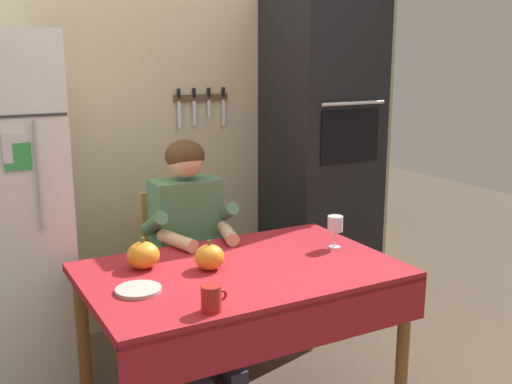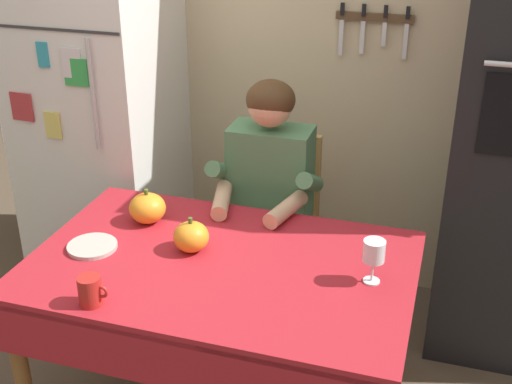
{
  "view_description": "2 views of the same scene",
  "coord_description": "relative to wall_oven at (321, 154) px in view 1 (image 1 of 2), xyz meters",
  "views": [
    {
      "loc": [
        -1.19,
        -2.22,
        1.69
      ],
      "look_at": [
        0.14,
        0.21,
        1.05
      ],
      "focal_mm": 42.7,
      "sensor_mm": 36.0,
      "label": 1
    },
    {
      "loc": [
        0.74,
        -1.85,
        2.03
      ],
      "look_at": [
        0.1,
        0.21,
        0.99
      ],
      "focal_mm": 46.81,
      "sensor_mm": 36.0,
      "label": 2
    }
  ],
  "objects": [
    {
      "name": "serving_tray",
      "position": [
        -1.55,
        -0.95,
        -0.3
      ],
      "size": [
        0.19,
        0.19,
        0.02
      ],
      "primitive_type": "cylinder",
      "color": "#B7B2A8",
      "rests_on": "dining_table"
    },
    {
      "name": "wall_oven",
      "position": [
        0.0,
        0.0,
        0.0
      ],
      "size": [
        0.6,
        0.64,
        2.1
      ],
      "color": "black",
      "rests_on": "ground"
    },
    {
      "name": "chair_behind_person",
      "position": [
        -1.05,
        -0.13,
        -0.54
      ],
      "size": [
        0.4,
        0.4,
        0.93
      ],
      "color": "tan",
      "rests_on": "ground"
    },
    {
      "name": "pumpkin_medium",
      "position": [
        -1.18,
        -0.85,
        -0.25
      ],
      "size": [
        0.13,
        0.13,
        0.14
      ],
      "color": "orange",
      "rests_on": "dining_table"
    },
    {
      "name": "coffee_mug",
      "position": [
        -1.37,
        -1.27,
        -0.26
      ],
      "size": [
        0.11,
        0.08,
        0.1
      ],
      "color": "#B2231E",
      "rests_on": "dining_table"
    },
    {
      "name": "dining_table",
      "position": [
        -1.05,
        -0.92,
        -0.39
      ],
      "size": [
        1.4,
        0.9,
        0.74
      ],
      "color": "brown",
      "rests_on": "ground"
    },
    {
      "name": "back_wall_assembly",
      "position": [
        -1.0,
        0.35,
        0.25
      ],
      "size": [
        3.7,
        0.13,
        2.6
      ],
      "color": "#BCAD89",
      "rests_on": "ground"
    },
    {
      "name": "wine_glass",
      "position": [
        -0.51,
        -0.87,
        -0.19
      ],
      "size": [
        0.08,
        0.08,
        0.16
      ],
      "color": "white",
      "rests_on": "dining_table"
    },
    {
      "name": "pumpkin_large",
      "position": [
        -1.44,
        -0.69,
        -0.25
      ],
      "size": [
        0.15,
        0.15,
        0.14
      ],
      "color": "orange",
      "rests_on": "dining_table"
    },
    {
      "name": "seated_person",
      "position": [
        -1.05,
        -0.32,
        -0.31
      ],
      "size": [
        0.47,
        0.55,
        1.25
      ],
      "color": "#38384C",
      "rests_on": "ground"
    }
  ]
}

